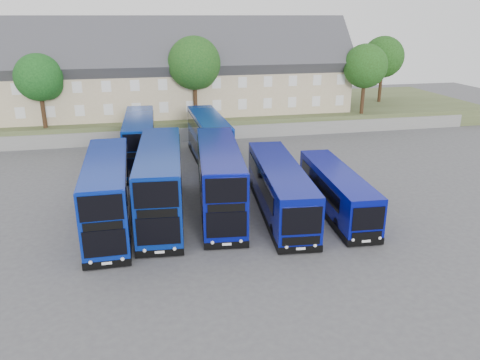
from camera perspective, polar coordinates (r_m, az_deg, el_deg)
name	(u,v)px	position (r m, az deg, el deg)	size (l,w,h in m)	color
ground	(215,236)	(29.96, -3.01, -6.79)	(120.00, 120.00, 0.00)	#4D4D52
retaining_wall	(180,135)	(52.24, -7.32, 5.49)	(70.00, 0.40, 1.50)	slate
earth_bank	(173,115)	(61.91, -8.19, 7.89)	(80.00, 20.00, 2.00)	#4B5630
terrace_row	(147,75)	(56.95, -11.22, 12.43)	(48.00, 10.40, 11.20)	tan
dd_front_left	(108,195)	(31.45, -15.79, -1.78)	(2.70, 11.49, 4.56)	#072191
dd_front_mid	(161,184)	(32.30, -9.64, -0.45)	(3.79, 12.41, 4.86)	navy
dd_front_right	(219,181)	(32.68, -2.52, -0.07)	(3.93, 12.10, 4.73)	#060E7E
dd_rear_left	(140,142)	(44.03, -12.06, 4.54)	(3.01, 11.44, 4.51)	navy
dd_rear_right	(209,140)	(44.04, -3.81, 4.88)	(2.78, 11.18, 4.42)	navy
coach_east_a	(280,189)	(32.84, 4.86, -1.16)	(3.84, 12.93, 3.48)	#070E81
coach_east_b	(336,192)	(33.58, 11.66, -1.46)	(3.02, 11.16, 3.01)	#070D86
tree_west	(40,79)	(52.92, -23.15, 11.24)	(4.80, 4.80, 7.65)	#382314
tree_mid	(195,65)	(52.78, -5.45, 13.78)	(5.76, 5.76, 9.18)	#382314
tree_east	(366,68)	(58.24, 15.11, 13.07)	(5.12, 5.12, 8.16)	#382314
tree_far	(384,59)	(67.17, 17.11, 13.96)	(5.44, 5.44, 8.67)	#382314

